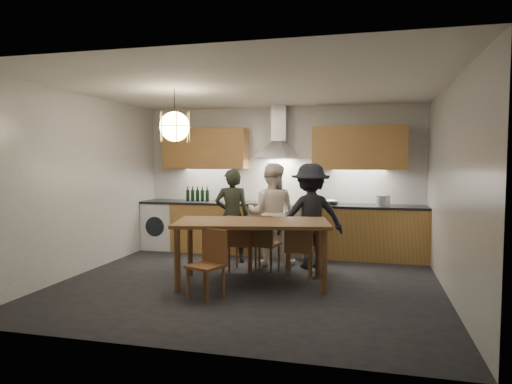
% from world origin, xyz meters
% --- Properties ---
extents(ground, '(5.00, 5.00, 0.00)m').
position_xyz_m(ground, '(0.00, 0.00, 0.00)').
color(ground, black).
rests_on(ground, ground).
extents(room_shell, '(5.02, 4.52, 2.61)m').
position_xyz_m(room_shell, '(0.00, 0.00, 1.71)').
color(room_shell, silver).
rests_on(room_shell, ground).
extents(counter_run, '(5.00, 0.62, 0.90)m').
position_xyz_m(counter_run, '(0.02, 1.95, 0.45)').
color(counter_run, tan).
rests_on(counter_run, ground).
extents(range_stove, '(0.90, 0.60, 0.92)m').
position_xyz_m(range_stove, '(0.00, 1.94, 0.44)').
color(range_stove, silver).
rests_on(range_stove, ground).
extents(wall_fixtures, '(4.30, 0.54, 1.10)m').
position_xyz_m(wall_fixtures, '(0.00, 2.07, 1.87)').
color(wall_fixtures, tan).
rests_on(wall_fixtures, ground).
extents(pendant_lamp, '(0.43, 0.43, 0.70)m').
position_xyz_m(pendant_lamp, '(-1.00, -0.10, 2.10)').
color(pendant_lamp, black).
rests_on(pendant_lamp, ground).
extents(dining_table, '(2.16, 1.37, 0.85)m').
position_xyz_m(dining_table, '(0.05, -0.03, 0.75)').
color(dining_table, brown).
rests_on(dining_table, ground).
extents(chair_back_left, '(0.41, 0.41, 0.84)m').
position_xyz_m(chair_back_left, '(-0.26, 0.54, 0.48)').
color(chair_back_left, brown).
rests_on(chair_back_left, ground).
extents(chair_back_mid, '(0.45, 0.45, 0.86)m').
position_xyz_m(chair_back_mid, '(0.07, 0.56, 0.49)').
color(chair_back_mid, brown).
rests_on(chair_back_mid, ground).
extents(chair_back_right, '(0.41, 0.41, 0.85)m').
position_xyz_m(chair_back_right, '(0.63, 0.32, 0.48)').
color(chair_back_right, brown).
rests_on(chair_back_right, ground).
extents(chair_front, '(0.48, 0.48, 0.82)m').
position_xyz_m(chair_front, '(-0.29, -0.73, 0.47)').
color(chair_front, brown).
rests_on(chair_front, ground).
extents(person_left, '(0.63, 0.50, 1.51)m').
position_xyz_m(person_left, '(-0.58, 1.15, 0.76)').
color(person_left, black).
rests_on(person_left, ground).
extents(person_mid, '(0.80, 0.63, 1.60)m').
position_xyz_m(person_mid, '(0.06, 1.19, 0.80)').
color(person_mid, white).
rests_on(person_mid, ground).
extents(person_right, '(1.18, 0.92, 1.60)m').
position_xyz_m(person_right, '(0.69, 1.09, 0.80)').
color(person_right, black).
rests_on(person_right, ground).
extents(mixing_bowl, '(0.39, 0.39, 0.07)m').
position_xyz_m(mixing_bowl, '(0.93, 1.94, 0.94)').
color(mixing_bowl, '#A9A9AC').
rests_on(mixing_bowl, counter_run).
extents(stock_pot, '(0.30, 0.30, 0.16)m').
position_xyz_m(stock_pot, '(1.77, 1.92, 0.98)').
color(stock_pot, '#B5B5B8').
rests_on(stock_pot, counter_run).
extents(wine_bottles, '(0.44, 0.06, 0.27)m').
position_xyz_m(wine_bottles, '(-1.49, 1.96, 1.03)').
color(wine_bottles, black).
rests_on(wine_bottles, counter_run).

